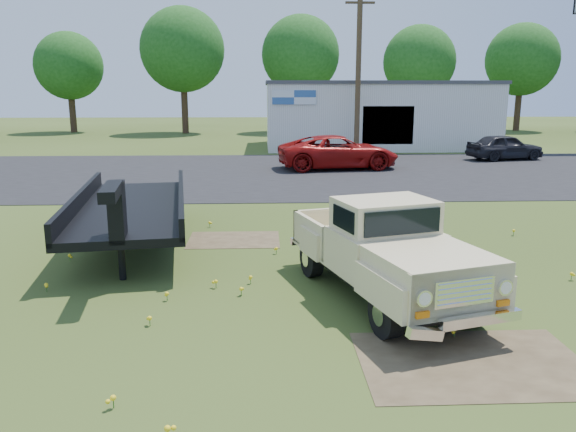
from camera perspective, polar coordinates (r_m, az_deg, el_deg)
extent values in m
plane|color=#314215|center=(10.44, 4.61, -7.29)|extent=(140.00, 140.00, 0.00)
cube|color=black|center=(25.03, 0.43, 4.43)|extent=(90.00, 14.00, 0.02)
cube|color=#463825|center=(8.10, 18.25, -14.02)|extent=(3.00, 2.00, 0.01)
cube|color=#463825|center=(13.73, -5.50, -2.43)|extent=(2.20, 1.60, 0.01)
cube|color=silver|center=(37.48, 8.83, 10.06)|extent=(14.00, 8.00, 4.00)
cube|color=#3F3F44|center=(37.46, 8.94, 13.19)|extent=(14.20, 8.20, 0.20)
cube|color=black|center=(33.64, 10.12, 9.06)|extent=(3.00, 0.10, 2.20)
cube|color=silver|center=(32.74, 0.62, 11.96)|extent=(2.50, 0.08, 0.80)
cylinder|color=#402B1D|center=(32.19, 7.15, 14.18)|extent=(0.30, 0.30, 9.00)
cube|color=#402B1D|center=(32.51, 7.34, 20.71)|extent=(1.60, 0.12, 0.12)
cylinder|color=#3C281B|center=(53.47, -21.03, 9.68)|extent=(0.56, 0.56, 3.24)
sphere|color=#194A15|center=(53.48, -21.38, 14.03)|extent=(5.76, 5.76, 5.76)
cylinder|color=#3C281B|center=(49.73, -10.44, 10.56)|extent=(0.56, 0.56, 3.96)
sphere|color=#194A15|center=(49.82, -10.67, 16.28)|extent=(7.04, 7.04, 7.04)
cylinder|color=#3C281B|center=(50.37, 1.26, 10.68)|extent=(0.56, 0.56, 3.78)
sphere|color=#194A15|center=(50.44, 1.29, 16.07)|extent=(6.72, 6.72, 6.72)
cylinder|color=#3C281B|center=(50.55, 12.95, 10.17)|extent=(0.56, 0.56, 3.42)
sphere|color=#194A15|center=(50.57, 13.19, 15.03)|extent=(6.08, 6.08, 6.08)
cylinder|color=#3C281B|center=(56.30, 22.28, 9.87)|extent=(0.56, 0.56, 3.60)
sphere|color=#194A15|center=(56.34, 22.67, 14.45)|extent=(6.40, 6.40, 6.40)
imported|color=maroon|center=(26.29, 5.13, 6.46)|extent=(5.82, 3.25, 1.54)
imported|color=black|center=(31.73, 21.16, 6.54)|extent=(4.19, 2.34, 1.35)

